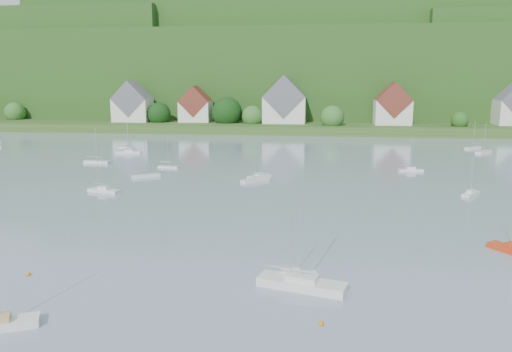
# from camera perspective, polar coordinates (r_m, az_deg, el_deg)

# --- Properties ---
(far_shore_strip) EXTENTS (600.00, 60.00, 3.00)m
(far_shore_strip) POSITION_cam_1_polar(r_m,az_deg,el_deg) (203.95, 2.09, 6.01)
(far_shore_strip) COLOR #2D491B
(far_shore_strip) RESTS_ON ground
(forested_ridge) EXTENTS (620.00, 181.22, 69.89)m
(forested_ridge) POSITION_cam_1_polar(r_m,az_deg,el_deg) (271.55, 3.54, 11.74)
(forested_ridge) COLOR #1E3F14
(forested_ridge) RESTS_ON ground
(village_building_0) EXTENTS (14.00, 10.40, 16.00)m
(village_building_0) POSITION_cam_1_polar(r_m,az_deg,el_deg) (203.25, -14.03, 7.94)
(village_building_0) COLOR silver
(village_building_0) RESTS_ON far_shore_strip
(village_building_1) EXTENTS (12.00, 9.36, 14.00)m
(village_building_1) POSITION_cam_1_polar(r_m,az_deg,el_deg) (197.62, -6.97, 7.88)
(village_building_1) COLOR silver
(village_building_1) RESTS_ON far_shore_strip
(village_building_2) EXTENTS (16.00, 11.44, 18.00)m
(village_building_2) POSITION_cam_1_polar(r_m,az_deg,el_deg) (191.03, 3.29, 8.30)
(village_building_2) COLOR silver
(village_building_2) RESTS_ON far_shore_strip
(village_building_3) EXTENTS (13.00, 10.40, 15.50)m
(village_building_3) POSITION_cam_1_polar(r_m,az_deg,el_deg) (190.51, 15.45, 7.66)
(village_building_3) COLOR silver
(village_building_3) RESTS_ON far_shore_strip
(near_sailboat_3) EXTENTS (5.55, 2.63, 7.22)m
(near_sailboat_3) POSITION_cam_1_polar(r_m,az_deg,el_deg) (49.39, 3.96, -11.31)
(near_sailboat_3) COLOR silver
(near_sailboat_3) RESTS_ON ground
(near_sailboat_4) EXTENTS (8.62, 4.43, 11.20)m
(near_sailboat_4) POSITION_cam_1_polar(r_m,az_deg,el_deg) (47.40, 5.28, -12.16)
(near_sailboat_4) COLOR silver
(near_sailboat_4) RESTS_ON ground
(mooring_buoy_2) EXTENTS (0.46, 0.46, 0.46)m
(mooring_buoy_2) POSITION_cam_1_polar(r_m,az_deg,el_deg) (41.38, 7.49, -16.64)
(mooring_buoy_2) COLOR orange
(mooring_buoy_2) RESTS_ON ground
(mooring_buoy_3) EXTENTS (0.42, 0.42, 0.42)m
(mooring_buoy_3) POSITION_cam_1_polar(r_m,az_deg,el_deg) (55.20, -24.70, -10.34)
(mooring_buoy_3) COLOR orange
(mooring_buoy_3) RESTS_ON ground
(far_sailboat_cluster) EXTENTS (193.20, 69.88, 8.71)m
(far_sailboat_cluster) POSITION_cam_1_polar(r_m,az_deg,el_deg) (119.51, 2.47, 1.94)
(far_sailboat_cluster) COLOR silver
(far_sailboat_cluster) RESTS_ON ground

